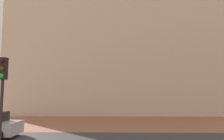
{
  "coord_description": "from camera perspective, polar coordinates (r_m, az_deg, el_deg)",
  "views": [
    {
      "loc": [
        0.63,
        -2.29,
        2.82
      ],
      "look_at": [
        0.4,
        10.15,
        4.16
      ],
      "focal_mm": 33.7,
      "sensor_mm": 36.0,
      "label": 1
    }
  ],
  "objects": [
    {
      "name": "traffic_light_pole",
      "position": [
        9.58,
        -27.67,
        -4.46
      ],
      "size": [
        0.28,
        0.34,
        4.24
      ],
      "color": "black",
      "rests_on": "ground_plane"
    },
    {
      "name": "landmark_building",
      "position": [
        32.19,
        0.6,
        8.85
      ],
      "size": [
        28.59,
        12.35,
        38.57
      ],
      "color": "beige",
      "rests_on": "ground_plane"
    }
  ]
}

